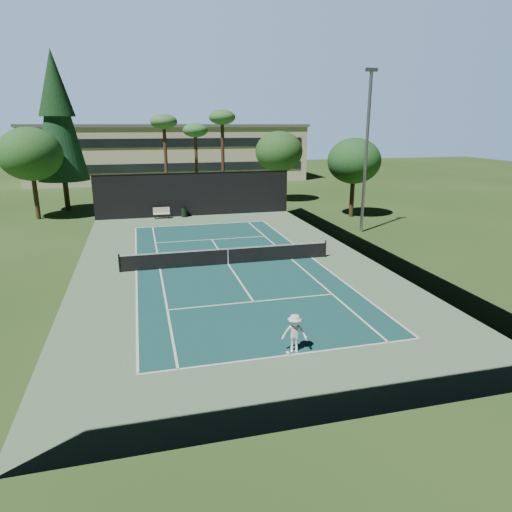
{
  "coord_description": "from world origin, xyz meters",
  "views": [
    {
      "loc": [
        -5.01,
        -26.37,
        8.29
      ],
      "look_at": [
        1.0,
        -3.0,
        1.3
      ],
      "focal_mm": 32.0,
      "sensor_mm": 36.0,
      "label": 1
    }
  ],
  "objects_px": {
    "tennis_ball_a": "(124,365)",
    "tennis_ball_d": "(179,252)",
    "tennis_ball_b": "(159,250)",
    "tennis_net": "(228,256)",
    "tennis_ball_c": "(220,257)",
    "trash_bin": "(184,212)",
    "park_bench": "(162,213)",
    "player": "(295,333)"
  },
  "relations": [
    {
      "from": "tennis_ball_b",
      "to": "park_bench",
      "type": "xyz_separation_m",
      "value": [
        0.81,
        11.09,
        0.52
      ]
    },
    {
      "from": "park_bench",
      "to": "tennis_ball_b",
      "type": "bearing_deg",
      "value": -94.18
    },
    {
      "from": "tennis_ball_d",
      "to": "tennis_ball_c",
      "type": "bearing_deg",
      "value": -35.41
    },
    {
      "from": "tennis_net",
      "to": "tennis_ball_d",
      "type": "relative_size",
      "value": 178.92
    },
    {
      "from": "trash_bin",
      "to": "tennis_ball_c",
      "type": "bearing_deg",
      "value": -86.29
    },
    {
      "from": "player",
      "to": "tennis_net",
      "type": "bearing_deg",
      "value": 110.89
    },
    {
      "from": "tennis_ball_a",
      "to": "tennis_ball_c",
      "type": "height_order",
      "value": "tennis_ball_c"
    },
    {
      "from": "tennis_net",
      "to": "tennis_ball_c",
      "type": "height_order",
      "value": "tennis_net"
    },
    {
      "from": "tennis_net",
      "to": "player",
      "type": "xyz_separation_m",
      "value": [
        0.27,
        -11.64,
        0.2
      ]
    },
    {
      "from": "tennis_ball_c",
      "to": "trash_bin",
      "type": "xyz_separation_m",
      "value": [
        -0.91,
        14.0,
        0.44
      ]
    },
    {
      "from": "tennis_ball_c",
      "to": "player",
      "type": "bearing_deg",
      "value": -87.95
    },
    {
      "from": "tennis_ball_b",
      "to": "player",
      "type": "bearing_deg",
      "value": -75.14
    },
    {
      "from": "tennis_net",
      "to": "trash_bin",
      "type": "bearing_deg",
      "value": 94.06
    },
    {
      "from": "trash_bin",
      "to": "tennis_ball_d",
      "type": "bearing_deg",
      "value": -97.33
    },
    {
      "from": "tennis_net",
      "to": "tennis_ball_b",
      "type": "height_order",
      "value": "tennis_net"
    },
    {
      "from": "tennis_ball_d",
      "to": "park_bench",
      "type": "height_order",
      "value": "park_bench"
    },
    {
      "from": "player",
      "to": "tennis_ball_a",
      "type": "xyz_separation_m",
      "value": [
        -6.22,
        0.5,
        -0.73
      ]
    },
    {
      "from": "tennis_ball_c",
      "to": "tennis_ball_d",
      "type": "relative_size",
      "value": 1.01
    },
    {
      "from": "tennis_net",
      "to": "tennis_ball_a",
      "type": "height_order",
      "value": "tennis_net"
    },
    {
      "from": "tennis_ball_a",
      "to": "tennis_ball_c",
      "type": "relative_size",
      "value": 0.8
    },
    {
      "from": "tennis_net",
      "to": "park_bench",
      "type": "xyz_separation_m",
      "value": [
        -3.15,
        15.42,
        -0.01
      ]
    },
    {
      "from": "tennis_ball_c",
      "to": "tennis_ball_d",
      "type": "bearing_deg",
      "value": 144.59
    },
    {
      "from": "tennis_ball_c",
      "to": "park_bench",
      "type": "distance_m",
      "value": 14.14
    },
    {
      "from": "tennis_ball_a",
      "to": "tennis_ball_d",
      "type": "height_order",
      "value": "tennis_ball_d"
    },
    {
      "from": "player",
      "to": "tennis_ball_d",
      "type": "xyz_separation_m",
      "value": [
        -2.96,
        15.01,
        -0.72
      ]
    },
    {
      "from": "tennis_ball_b",
      "to": "tennis_ball_d",
      "type": "bearing_deg",
      "value": -36.93
    },
    {
      "from": "tennis_ball_a",
      "to": "park_bench",
      "type": "height_order",
      "value": "park_bench"
    },
    {
      "from": "tennis_ball_b",
      "to": "tennis_ball_d",
      "type": "height_order",
      "value": "tennis_ball_d"
    },
    {
      "from": "tennis_net",
      "to": "tennis_ball_c",
      "type": "xyz_separation_m",
      "value": [
        -0.2,
        1.6,
        -0.52
      ]
    },
    {
      "from": "tennis_ball_c",
      "to": "trash_bin",
      "type": "distance_m",
      "value": 14.04
    },
    {
      "from": "tennis_net",
      "to": "tennis_ball_a",
      "type": "relative_size",
      "value": 221.68
    },
    {
      "from": "tennis_net",
      "to": "park_bench",
      "type": "height_order",
      "value": "tennis_net"
    },
    {
      "from": "tennis_ball_a",
      "to": "tennis_ball_b",
      "type": "distance_m",
      "value": 15.59
    },
    {
      "from": "player",
      "to": "park_bench",
      "type": "xyz_separation_m",
      "value": [
        -3.43,
        27.06,
        -0.21
      ]
    },
    {
      "from": "tennis_ball_b",
      "to": "park_bench",
      "type": "height_order",
      "value": "park_bench"
    },
    {
      "from": "tennis_ball_b",
      "to": "park_bench",
      "type": "bearing_deg",
      "value": 85.82
    },
    {
      "from": "tennis_ball_b",
      "to": "tennis_ball_c",
      "type": "xyz_separation_m",
      "value": [
        3.76,
        -2.73,
        0.0
      ]
    },
    {
      "from": "tennis_net",
      "to": "player",
      "type": "bearing_deg",
      "value": -88.65
    },
    {
      "from": "park_bench",
      "to": "trash_bin",
      "type": "xyz_separation_m",
      "value": [
        2.04,
        0.19,
        -0.07
      ]
    },
    {
      "from": "trash_bin",
      "to": "tennis_net",
      "type": "bearing_deg",
      "value": -85.94
    },
    {
      "from": "tennis_net",
      "to": "tennis_ball_a",
      "type": "bearing_deg",
      "value": -118.12
    },
    {
      "from": "tennis_ball_a",
      "to": "tennis_ball_d",
      "type": "xyz_separation_m",
      "value": [
        3.27,
        14.51,
        0.01
      ]
    }
  ]
}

